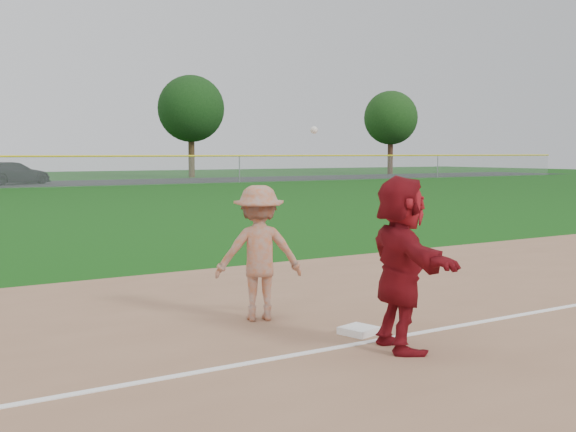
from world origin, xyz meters
TOP-DOWN VIEW (x-y plane):
  - ground at (0.00, 0.00)m, footprint 160.00×160.00m
  - foul_line at (0.00, -0.80)m, footprint 60.00×0.10m
  - first_base at (-0.21, -0.43)m, footprint 0.47×0.47m
  - base_runner at (-0.24, -1.22)m, footprint 1.08×1.89m
  - car_right at (5.12, 45.83)m, footprint 5.86×4.15m
  - first_base_play at (-0.84, 0.88)m, footprint 1.30×1.04m
  - tree_3 at (22.00, 52.80)m, footprint 6.00×6.00m
  - tree_4 at (44.00, 51.20)m, footprint 5.60×5.60m

SIDE VIEW (x-z plane):
  - ground at x=0.00m, z-range 0.00..0.00m
  - foul_line at x=0.00m, z-range 0.02..0.03m
  - first_base at x=-0.21m, z-range 0.02..0.11m
  - car_right at x=5.12m, z-range 0.01..1.58m
  - first_base_play at x=-0.84m, z-range -0.36..2.16m
  - base_runner at x=-0.24m, z-range 0.02..1.96m
  - tree_4 at x=44.00m, z-range 1.51..10.18m
  - tree_3 at x=22.00m, z-range 1.57..10.76m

